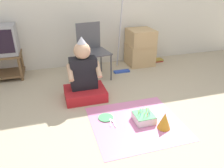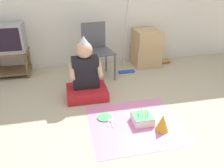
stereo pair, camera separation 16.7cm
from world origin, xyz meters
The scene contains 14 objects.
ground_plane centered at (0.00, 0.00, 0.00)m, with size 16.00×16.00×0.00m, color tan.
tv_stand centered at (-1.59, 1.83, 0.24)m, with size 0.59×0.44×0.41m.
tv centered at (-1.59, 1.83, 0.63)m, with size 0.55×0.40×0.45m.
folding_chair centered at (-0.20, 1.49, 0.50)m, with size 0.52×0.50×0.87m.
cardboard_box_stack centered at (0.78, 1.78, 0.33)m, with size 0.47×0.47×0.66m.
dust_mop centered at (0.32, 1.57, 0.40)m, with size 0.28×0.32×1.34m.
book_pile centered at (1.19, 1.81, 0.02)m, with size 0.18×0.14×0.05m.
person_seated centered at (-0.45, 0.81, 0.28)m, with size 0.54×0.43×0.85m.
party_cloth centered at (0.00, 0.04, 0.00)m, with size 1.01×0.95×0.01m.
birthday_cake centered at (0.09, 0.05, 0.05)m, with size 0.22×0.22×0.15m.
party_hat_blue centered at (0.26, -0.13, 0.10)m, with size 0.15×0.15×0.19m.
paper_plate centered at (-0.31, 0.23, 0.01)m, with size 0.18×0.18×0.01m.
plastic_spoon_near centered at (-0.28, 0.16, 0.01)m, with size 0.06×0.14×0.01m.
plastic_spoon_far centered at (-0.25, 0.13, 0.01)m, with size 0.04×0.15×0.01m.
Camera 2 is at (-0.69, -1.88, 1.51)m, focal length 35.00 mm.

